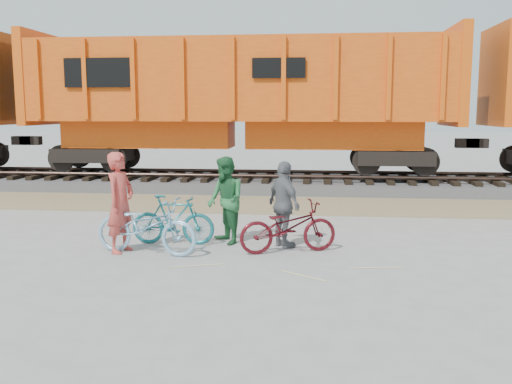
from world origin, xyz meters
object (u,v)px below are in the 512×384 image
bicycle_teal (173,220)px  person_solo (120,202)px  hopper_car_center (240,97)px  person_woman (284,205)px  bicycle_blue (146,226)px  person_man (225,200)px  bicycle_maroon (288,227)px

bicycle_teal → person_solo: size_ratio=0.88×
hopper_car_center → person_woman: hopper_car_center is taller
hopper_car_center → bicycle_blue: 9.44m
hopper_car_center → bicycle_blue: hopper_car_center is taller
person_solo → person_man: bearing=-50.1°
bicycle_blue → person_solo: (-0.50, 0.10, 0.41)m
hopper_car_center → person_man: (0.84, -8.12, -2.15)m
hopper_car_center → person_solo: size_ratio=7.59×
bicycle_teal → person_woman: 2.18m
bicycle_teal → person_woman: bearing=-90.7°
person_man → person_woman: 1.17m
hopper_car_center → bicycle_blue: (-0.46, -9.10, -2.49)m
person_solo → bicycle_blue: bearing=-87.6°
person_woman → person_man: bearing=44.7°
bicycle_maroon → bicycle_teal: bearing=60.4°
bicycle_teal → person_solo: bearing=129.9°
bicycle_blue → bicycle_maroon: bicycle_blue is taller
person_solo → person_woman: 3.03m
person_man → person_woman: bearing=47.0°
bicycle_teal → person_man: (1.00, 0.20, 0.37)m
bicycle_blue → bicycle_maroon: (2.55, 0.38, -0.04)m
bicycle_teal → person_man: person_man is taller
bicycle_blue → person_solo: 0.65m
bicycle_teal → bicycle_maroon: (2.25, -0.40, -0.01)m
bicycle_blue → bicycle_maroon: 2.58m
person_solo → bicycle_maroon: bearing=-71.0°
bicycle_teal → person_woman: person_woman is taller
person_man → person_woman: person_man is taller
person_woman → bicycle_maroon: bearing=158.6°
bicycle_maroon → person_man: size_ratio=1.06×
bicycle_teal → person_woman: (2.15, -0.00, 0.34)m
hopper_car_center → person_solo: hopper_car_center is taller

